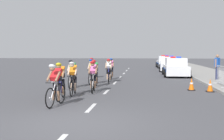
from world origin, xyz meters
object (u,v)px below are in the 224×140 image
Objects in this scene: cyclist_seventh at (92,71)px; crowd_barrier_rear at (222,76)px; cyclist_tenth at (92,68)px; spectator_closest at (217,65)px; police_car_third at (165,62)px; police_car_nearest at (176,68)px; cyclist_third at (73,78)px; cyclist_second at (60,80)px; cyclist_eighth at (111,68)px; cyclist_fifth at (95,73)px; traffic_cone_near at (210,86)px; traffic_cone_mid at (192,84)px; police_car_second at (169,65)px; cyclist_sixth at (72,74)px; cyclist_ninth at (109,70)px; cyclist_lead at (56,84)px; cyclist_fourth at (93,76)px.

crowd_barrier_rear is at bearing -6.96° from cyclist_seventh.
spectator_closest is at bearing -9.40° from cyclist_tenth.
police_car_nearest is at bearing -90.00° from police_car_third.
police_car_nearest is 0.99× the size of police_car_third.
police_car_third is at bearing 75.97° from cyclist_third.
cyclist_eighth is at bearing 82.85° from cyclist_second.
cyclist_fifth is 1.38m from cyclist_seventh.
traffic_cone_near is 5.56m from spectator_closest.
traffic_cone_mid is (5.82, 3.41, -0.48)m from cyclist_second.
cyclist_second is 0.39× the size of police_car_third.
spectator_closest reaches higher than police_car_second.
cyclist_eighth is at bearing 134.46° from traffic_cone_near.
traffic_cone_near is (0.69, -21.18, -0.37)m from police_car_third.
cyclist_third and cyclist_sixth have the same top height.
cyclist_ninth is at bearing 49.57° from cyclist_seventh.
traffic_cone_near is at bearing -107.23° from spectator_closest.
cyclist_eighth is at bearing 132.24° from traffic_cone_mid.
cyclist_sixth is 1.00× the size of cyclist_seventh.
cyclist_seventh is 1.03× the size of spectator_closest.
cyclist_lead is 1.00× the size of cyclist_ninth.
police_car_second is (6.42, 8.30, -0.11)m from cyclist_tenth.
police_car_second is 15.02m from traffic_cone_near.
police_car_second reaches higher than cyclist_fourth.
cyclist_second is at bearing -87.24° from cyclist_tenth.
cyclist_lead and cyclist_sixth have the same top height.
cyclist_eighth and cyclist_tenth have the same top height.
crowd_barrier_rear is 2.05m from traffic_cone_near.
cyclist_third is 12.21m from police_car_nearest.
police_car_third is 6.96× the size of traffic_cone_mid.
police_car_third is 1.92× the size of crowd_barrier_rear.
cyclist_lead is at bearing -96.49° from cyclist_ninth.
cyclist_ninth is (0.20, 4.44, 0.00)m from cyclist_fourth.
traffic_cone_mid is at bearing -34.86° from cyclist_ninth.
cyclist_sixth is 6.32m from traffic_cone_mid.
cyclist_lead is 3.66m from cyclist_fourth.
cyclist_lead is at bearing -86.33° from cyclist_tenth.
cyclist_fifth is at bearing -78.07° from cyclist_tenth.
spectator_closest is (8.00, 2.61, 0.30)m from cyclist_seventh.
cyclist_seventh is 1.36m from cyclist_ninth.
police_car_second is (5.71, 19.34, -0.11)m from cyclist_lead.
police_car_nearest is 5.97m from police_car_second.
cyclist_fourth is 0.39× the size of police_car_nearest.
cyclist_third is at bearing -154.71° from crowd_barrier_rear.
cyclist_second is at bearing -135.14° from spectator_closest.
police_car_third is at bearing 66.09° from cyclist_tenth.
police_car_third is (5.73, 22.93, -0.11)m from cyclist_third.
cyclist_sixth is at bearing -90.06° from cyclist_tenth.
cyclist_tenth is (-0.71, 11.05, 0.00)m from cyclist_lead.
cyclist_eighth is (1.08, 8.63, 0.00)m from cyclist_second.
cyclist_fourth is 0.74× the size of crowd_barrier_rear.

